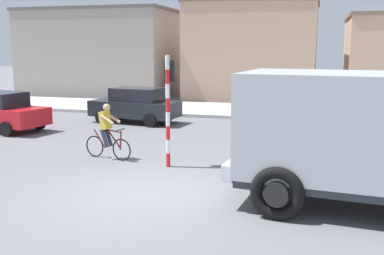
{
  "coord_description": "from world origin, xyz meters",
  "views": [
    {
      "loc": [
        3.99,
        -9.63,
        3.43
      ],
      "look_at": [
        0.62,
        2.5,
        1.2
      ],
      "focal_mm": 42.77,
      "sensor_mm": 36.0,
      "label": 1
    }
  ],
  "objects_px": {
    "cyclist": "(107,131)",
    "truck_foreground": "(366,133)",
    "traffic_light_pole": "(169,95)",
    "car_far_side": "(0,111)",
    "car_white_mid": "(136,105)"
  },
  "relations": [
    {
      "from": "cyclist",
      "to": "truck_foreground",
      "type": "bearing_deg",
      "value": -20.09
    },
    {
      "from": "cyclist",
      "to": "car_far_side",
      "type": "height_order",
      "value": "cyclist"
    },
    {
      "from": "cyclist",
      "to": "car_white_mid",
      "type": "relative_size",
      "value": 0.41
    },
    {
      "from": "car_far_side",
      "to": "traffic_light_pole",
      "type": "bearing_deg",
      "value": -22.85
    },
    {
      "from": "traffic_light_pole",
      "to": "car_white_mid",
      "type": "bearing_deg",
      "value": 119.38
    },
    {
      "from": "truck_foreground",
      "to": "traffic_light_pole",
      "type": "height_order",
      "value": "traffic_light_pole"
    },
    {
      "from": "car_white_mid",
      "to": "car_far_side",
      "type": "bearing_deg",
      "value": -144.16
    },
    {
      "from": "car_white_mid",
      "to": "car_far_side",
      "type": "distance_m",
      "value": 5.72
    },
    {
      "from": "cyclist",
      "to": "car_far_side",
      "type": "relative_size",
      "value": 0.4
    },
    {
      "from": "cyclist",
      "to": "car_white_mid",
      "type": "distance_m",
      "value": 6.86
    },
    {
      "from": "traffic_light_pole",
      "to": "car_far_side",
      "type": "bearing_deg",
      "value": 157.15
    },
    {
      "from": "car_white_mid",
      "to": "car_far_side",
      "type": "height_order",
      "value": "same"
    },
    {
      "from": "truck_foreground",
      "to": "car_far_side",
      "type": "relative_size",
      "value": 1.33
    },
    {
      "from": "traffic_light_pole",
      "to": "car_white_mid",
      "type": "height_order",
      "value": "traffic_light_pole"
    },
    {
      "from": "truck_foreground",
      "to": "cyclist",
      "type": "xyz_separation_m",
      "value": [
        -7.22,
        2.64,
        -0.8
      ]
    }
  ]
}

